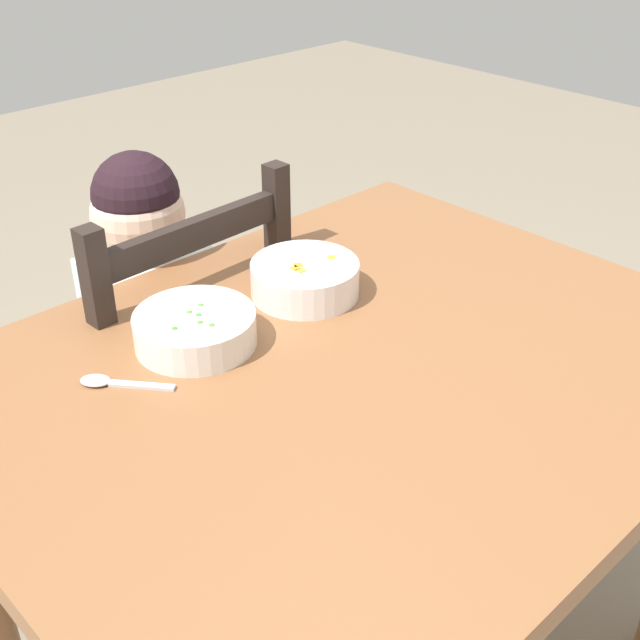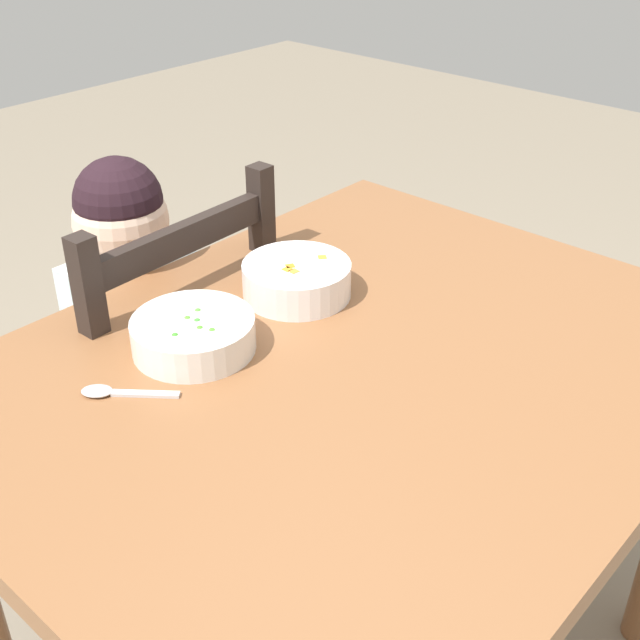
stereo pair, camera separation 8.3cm
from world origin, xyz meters
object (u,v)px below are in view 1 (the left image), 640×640
at_px(child_figure, 158,319).
at_px(bowl_of_carrots, 305,278).
at_px(bowl_of_peas, 195,328).
at_px(dining_table, 353,424).
at_px(spoon, 109,382).
at_px(dining_chair, 167,395).

bearing_deg(child_figure, bowl_of_carrots, -69.05).
xyz_separation_m(bowl_of_peas, bowl_of_carrots, (0.22, 0.00, 0.00)).
relative_size(dining_table, child_figure, 1.19).
distance_m(dining_table, child_figure, 0.49).
distance_m(bowl_of_carrots, spoon, 0.38).
xyz_separation_m(dining_table, bowl_of_peas, (-0.14, 0.20, 0.14)).
distance_m(bowl_of_peas, bowl_of_carrots, 0.22).
bearing_deg(spoon, dining_table, -33.81).
bearing_deg(spoon, bowl_of_carrots, 0.42).
distance_m(dining_table, bowl_of_carrots, 0.26).
relative_size(bowl_of_carrots, spoon, 1.51).
xyz_separation_m(bowl_of_carrots, spoon, (-0.38, -0.00, -0.03)).
bearing_deg(bowl_of_carrots, dining_chair, 110.28).
height_order(child_figure, bowl_of_carrots, child_figure).
relative_size(dining_table, spoon, 9.44).
height_order(dining_chair, spoon, dining_chair).
distance_m(dining_chair, bowl_of_peas, 0.47).
relative_size(child_figure, spoon, 7.95).
bearing_deg(dining_table, bowl_of_carrots, 67.31).
height_order(bowl_of_carrots, spoon, bowl_of_carrots).
relative_size(dining_chair, child_figure, 0.97).
distance_m(child_figure, bowl_of_peas, 0.35).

